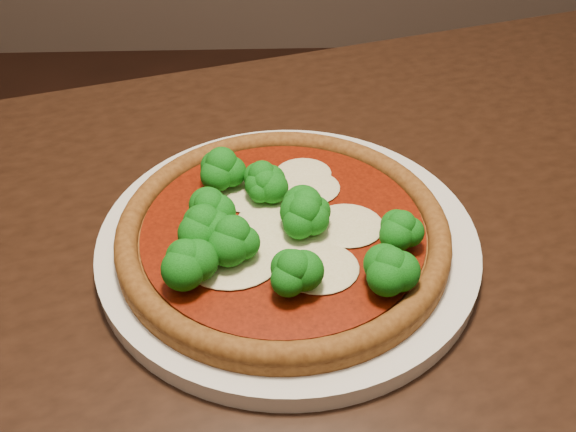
{
  "coord_description": "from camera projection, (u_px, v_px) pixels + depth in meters",
  "views": [
    {
      "loc": [
        0.08,
        -0.36,
        1.16
      ],
      "look_at": [
        0.09,
        0.06,
        0.79
      ],
      "focal_mm": 40.0,
      "sensor_mm": 36.0,
      "label": 1
    }
  ],
  "objects": [
    {
      "name": "dining_table",
      "position": [
        289.0,
        337.0,
        0.63
      ],
      "size": [
        1.45,
        1.12,
        0.75
      ],
      "rotation": [
        0.0,
        0.0,
        0.29
      ],
      "color": "black",
      "rests_on": "floor"
    },
    {
      "name": "pizza",
      "position": [
        279.0,
        227.0,
        0.56
      ],
      "size": [
        0.29,
        0.29,
        0.06
      ],
      "rotation": [
        0.0,
        0.0,
        -0.35
      ],
      "color": "brown",
      "rests_on": "plate"
    },
    {
      "name": "plate",
      "position": [
        288.0,
        242.0,
        0.59
      ],
      "size": [
        0.34,
        0.34,
        0.02
      ],
      "primitive_type": "cylinder",
      "color": "white",
      "rests_on": "dining_table"
    }
  ]
}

